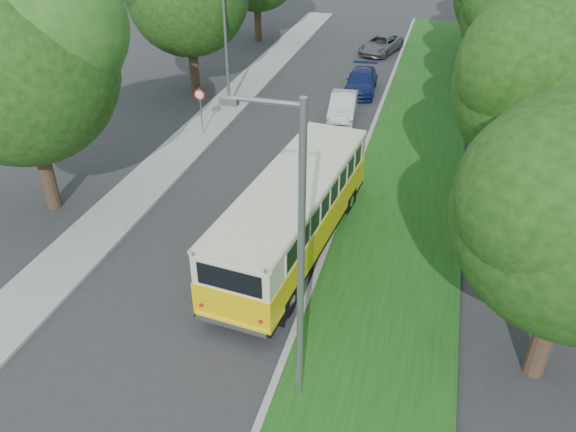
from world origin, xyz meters
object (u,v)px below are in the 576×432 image
(vintage_bus, at_px, (293,215))
(lamppost_near, at_px, (297,258))
(car_silver, at_px, (325,171))
(car_blue, at_px, (361,82))
(lamppost_far, at_px, (223,33))
(car_grey, at_px, (381,44))
(car_white, at_px, (343,106))

(vintage_bus, bearing_deg, lamppost_near, -68.28)
(car_silver, distance_m, car_blue, 11.99)
(lamppost_far, xyz_separation_m, car_silver, (7.22, -7.45, -3.42))
(vintage_bus, bearing_deg, car_blue, 97.27)
(vintage_bus, relative_size, car_grey, 2.20)
(car_white, height_order, car_grey, car_white)
(lamppost_near, bearing_deg, vintage_bus, 105.70)
(car_blue, bearing_deg, vintage_bus, -92.37)
(lamppost_near, distance_m, car_white, 19.31)
(lamppost_far, xyz_separation_m, car_white, (6.50, 0.29, -3.48))
(lamppost_far, distance_m, car_blue, 8.88)
(lamppost_near, distance_m, lamppost_far, 20.53)
(lamppost_near, xyz_separation_m, lamppost_far, (-8.91, 18.50, -0.25))
(car_silver, relative_size, car_white, 1.06)
(lamppost_far, distance_m, vintage_bus, 14.49)
(car_silver, bearing_deg, lamppost_far, 122.23)
(lamppost_near, height_order, lamppost_far, lamppost_near)
(lamppost_far, bearing_deg, car_grey, 62.40)
(car_blue, bearing_deg, car_white, -97.62)
(lamppost_near, relative_size, car_silver, 1.95)
(lamppost_far, relative_size, car_silver, 1.83)
(lamppost_near, relative_size, vintage_bus, 0.82)
(lamppost_near, distance_m, car_blue, 23.44)
(car_white, distance_m, car_grey, 12.75)
(car_silver, xyz_separation_m, car_grey, (-0.40, 20.48, -0.09))
(vintage_bus, distance_m, car_silver, 4.92)
(lamppost_far, height_order, vintage_bus, lamppost_far)
(vintage_bus, bearing_deg, car_grey, 96.81)
(vintage_bus, xyz_separation_m, car_blue, (-0.37, 16.84, -0.82))
(lamppost_far, height_order, car_grey, lamppost_far)
(vintage_bus, relative_size, car_white, 2.52)
(car_white, relative_size, car_grey, 0.87)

